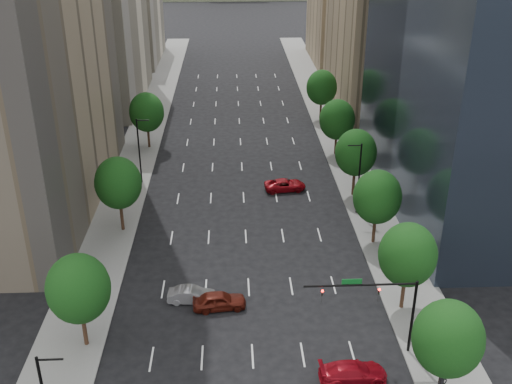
{
  "coord_description": "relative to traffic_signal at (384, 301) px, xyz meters",
  "views": [
    {
      "loc": [
        -1.41,
        -9.36,
        33.89
      ],
      "look_at": [
        0.93,
        44.79,
        8.0
      ],
      "focal_mm": 42.54,
      "sensor_mm": 36.0,
      "label": 1
    }
  ],
  "objects": [
    {
      "name": "sidewalk_left",
      "position": [
        -26.03,
        30.0,
        -5.1
      ],
      "size": [
        6.0,
        200.0,
        0.15
      ],
      "primitive_type": "cube",
      "color": "slate",
      "rests_on": "ground"
    },
    {
      "name": "traffic_signal",
      "position": [
        0.0,
        0.0,
        0.0
      ],
      "size": [
        9.12,
        0.4,
        7.38
      ],
      "color": "black",
      "rests_on": "ground"
    },
    {
      "name": "tree_left_0",
      "position": [
        -24.53,
        2.0,
        0.58
      ],
      "size": [
        5.2,
        5.2,
        8.75
      ],
      "color": "#382316",
      "rests_on": "ground"
    },
    {
      "name": "midrise_cream_left",
      "position": [
        -35.53,
        73.0,
        12.33
      ],
      "size": [
        14.0,
        30.0,
        35.0
      ],
      "primitive_type": "cube",
      "color": "beige",
      "rests_on": "ground"
    },
    {
      "name": "tree_left_2",
      "position": [
        -24.53,
        48.0,
        0.5
      ],
      "size": [
        5.2,
        5.2,
        8.68
      ],
      "color": "#382316",
      "rests_on": "ground"
    },
    {
      "name": "tree_right_3",
      "position": [
        3.47,
        30.0,
        0.72
      ],
      "size": [
        5.2,
        5.2,
        8.89
      ],
      "color": "#382316",
      "rests_on": "ground"
    },
    {
      "name": "tree_right_4",
      "position": [
        3.47,
        44.0,
        0.29
      ],
      "size": [
        5.2,
        5.2,
        8.46
      ],
      "color": "#382316",
      "rests_on": "ground"
    },
    {
      "name": "parking_tan_right",
      "position": [
        14.47,
        70.0,
        9.83
      ],
      "size": [
        14.0,
        30.0,
        30.0
      ],
      "primitive_type": "cube",
      "color": "#8C7759",
      "rests_on": "ground"
    },
    {
      "name": "tree_left_1",
      "position": [
        -24.53,
        22.0,
        0.79
      ],
      "size": [
        5.2,
        5.2,
        8.97
      ],
      "color": "#382316",
      "rests_on": "ground"
    },
    {
      "name": "tree_right_5",
      "position": [
        3.47,
        60.0,
        0.58
      ],
      "size": [
        5.2,
        5.2,
        8.75
      ],
      "color": "#382316",
      "rests_on": "ground"
    },
    {
      "name": "car_red_far",
      "position": [
        -5.07,
        31.94,
        -4.43
      ],
      "size": [
        5.6,
        3.06,
        1.49
      ],
      "primitive_type": "imported",
      "rotation": [
        0.0,
        0.0,
        1.68
      ],
      "color": "maroon",
      "rests_on": "ground"
    },
    {
      "name": "car_maroon",
      "position": [
        -13.33,
        6.74,
        -4.34
      ],
      "size": [
        5.08,
        2.47,
        1.67
      ],
      "primitive_type": "imported",
      "rotation": [
        0.0,
        0.0,
        1.67
      ],
      "color": "#4D150C",
      "rests_on": "ground"
    },
    {
      "name": "sidewalk_right",
      "position": [
        4.97,
        30.0,
        -5.1
      ],
      "size": [
        6.0,
        200.0,
        0.15
      ],
      "primitive_type": "cube",
      "color": "slate",
      "rests_on": "ground"
    },
    {
      "name": "streetlight_rn",
      "position": [
        2.91,
        25.0,
        -0.33
      ],
      "size": [
        1.7,
        0.2,
        9.0
      ],
      "color": "black",
      "rests_on": "ground"
    },
    {
      "name": "filler_left",
      "position": [
        -35.53,
        106.0,
        3.83
      ],
      "size": [
        14.0,
        26.0,
        18.0
      ],
      "primitive_type": "cube",
      "color": "beige",
      "rests_on": "ground"
    },
    {
      "name": "tree_right_2",
      "position": [
        3.47,
        18.0,
        0.43
      ],
      "size": [
        5.2,
        5.2,
        8.61
      ],
      "color": "#382316",
      "rests_on": "ground"
    },
    {
      "name": "tree_right_0",
      "position": [
        3.47,
        -5.0,
        0.22
      ],
      "size": [
        5.2,
        5.2,
        8.39
      ],
      "color": "#382316",
      "rests_on": "ground"
    },
    {
      "name": "tree_right_1",
      "position": [
        3.47,
        6.0,
        0.58
      ],
      "size": [
        5.2,
        5.2,
        8.75
      ],
      "color": "#382316",
      "rests_on": "ground"
    },
    {
      "name": "car_silver",
      "position": [
        -15.92,
        7.86,
        -4.43
      ],
      "size": [
        4.58,
        1.81,
        1.48
      ],
      "primitive_type": "imported",
      "rotation": [
        0.0,
        0.0,
        1.52
      ],
      "color": "gray",
      "rests_on": "ground"
    },
    {
      "name": "streetlight_ln",
      "position": [
        -23.96,
        35.0,
        -0.33
      ],
      "size": [
        1.7,
        0.2,
        9.0
      ],
      "color": "black",
      "rests_on": "ground"
    },
    {
      "name": "filler_right",
      "position": [
        14.47,
        103.0,
        2.83
      ],
      "size": [
        14.0,
        26.0,
        16.0
      ],
      "primitive_type": "cube",
      "color": "#8C7759",
      "rests_on": "ground"
    },
    {
      "name": "car_red_near",
      "position": [
        -2.77,
        -3.08,
        -4.4
      ],
      "size": [
        5.46,
        2.44,
        1.55
      ],
      "primitive_type": "imported",
      "rotation": [
        0.0,
        0.0,
        1.62
      ],
      "color": "maroon",
      "rests_on": "ground"
    }
  ]
}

